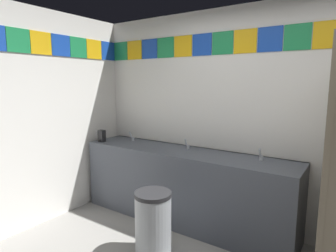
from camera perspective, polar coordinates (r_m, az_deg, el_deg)
The scene contains 8 objects.
wall_back at distance 3.32m, azimuth 19.11°, elevation 0.99°, with size 4.50×0.09×2.54m.
wall_side at distance 3.54m, azimuth -28.89°, elevation 0.83°, with size 0.09×3.14×2.54m.
vanity_counter at distance 3.56m, azimuth 3.03°, elevation -11.75°, with size 2.67×0.59×0.89m.
faucet_left at distance 4.01m, azimuth -7.19°, elevation -2.24°, with size 0.04×0.10×0.14m.
faucet_center at distance 3.49m, azimuth 3.86°, elevation -3.83°, with size 0.04×0.10×0.14m.
faucet_right at distance 3.15m, azimuth 18.02°, elevation -5.65°, with size 0.04×0.10×0.14m.
soap_dispenser at distance 4.04m, azimuth -13.09°, elevation -1.93°, with size 0.09×0.09×0.16m.
trash_bin at distance 2.99m, azimuth -2.98°, elevation -18.76°, with size 0.37×0.37×0.64m.
Camera 1 is at (0.85, -1.58, 1.70)m, focal length 30.55 mm.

